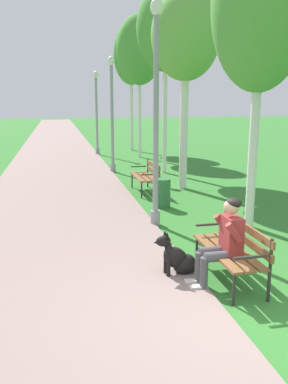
{
  "coord_description": "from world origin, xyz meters",
  "views": [
    {
      "loc": [
        -2.09,
        -3.94,
        2.52
      ],
      "look_at": [
        -0.58,
        3.01,
        0.9
      ],
      "focal_mm": 37.41,
      "sensor_mm": 36.0,
      "label": 1
    }
  ],
  "objects_px": {
    "birch_tree_second": "(262,6)",
    "birch_tree_third": "(186,38)",
    "lamp_post_near": "(156,114)",
    "litter_bin": "(163,193)",
    "park_bench_mid": "(147,174)",
    "birch_tree_fourth": "(166,29)",
    "lamp_post_mid": "(112,114)",
    "birch_tree_fifth": "(139,50)",
    "person_seated_on_near_bench": "(224,239)",
    "birch_tree_sixth": "(131,55)",
    "lamp_post_far": "(97,112)",
    "park_bench_near": "(234,246)",
    "dog_black": "(178,259)"
  },
  "relations": [
    {
      "from": "birch_tree_fourth",
      "to": "park_bench_near",
      "type": "bearing_deg",
      "value": -98.77
    },
    {
      "from": "birch_tree_sixth",
      "to": "lamp_post_far",
      "type": "bearing_deg",
      "value": -144.85
    },
    {
      "from": "park_bench_near",
      "to": "litter_bin",
      "type": "xyz_separation_m",
      "value": [
        0.07,
        4.14,
        -0.16
      ]
    },
    {
      "from": "birch_tree_sixth",
      "to": "litter_bin",
      "type": "height_order",
      "value": "birch_tree_sixth"
    },
    {
      "from": "park_bench_mid",
      "to": "birch_tree_fourth",
      "type": "xyz_separation_m",
      "value": [
        1.31,
        2.98,
        4.38
      ]
    },
    {
      "from": "lamp_post_near",
      "to": "lamp_post_mid",
      "type": "distance_m",
      "value": 6.57
    },
    {
      "from": "lamp_post_mid",
      "to": "birch_tree_fourth",
      "type": "height_order",
      "value": "birch_tree_fourth"
    },
    {
      "from": "birch_tree_second",
      "to": "birch_tree_fifth",
      "type": "xyz_separation_m",
      "value": [
        -0.06,
        10.78,
        0.47
      ]
    },
    {
      "from": "park_bench_mid",
      "to": "person_seated_on_near_bench",
      "type": "bearing_deg",
      "value": -92.5
    },
    {
      "from": "lamp_post_far",
      "to": "birch_tree_third",
      "type": "bearing_deg",
      "value": -78.56
    },
    {
      "from": "litter_bin",
      "to": "dog_black",
      "type": "bearing_deg",
      "value": -101.61
    },
    {
      "from": "birch_tree_third",
      "to": "birch_tree_fifth",
      "type": "height_order",
      "value": "birch_tree_fifth"
    },
    {
      "from": "birch_tree_sixth",
      "to": "dog_black",
      "type": "bearing_deg",
      "value": -98.05
    },
    {
      "from": "birch_tree_second",
      "to": "birch_tree_third",
      "type": "xyz_separation_m",
      "value": [
        -0.18,
        3.88,
        0.0
      ]
    },
    {
      "from": "lamp_post_far",
      "to": "birch_tree_sixth",
      "type": "height_order",
      "value": "birch_tree_sixth"
    },
    {
      "from": "dog_black",
      "to": "lamp_post_far",
      "type": "relative_size",
      "value": 0.21
    },
    {
      "from": "lamp_post_near",
      "to": "lamp_post_far",
      "type": "relative_size",
      "value": 1.13
    },
    {
      "from": "lamp_post_near",
      "to": "birch_tree_third",
      "type": "relative_size",
      "value": 0.8
    },
    {
      "from": "dog_black",
      "to": "birch_tree_fourth",
      "type": "relative_size",
      "value": 0.13
    },
    {
      "from": "birch_tree_second",
      "to": "dog_black",
      "type": "bearing_deg",
      "value": -137.34
    },
    {
      "from": "person_seated_on_near_bench",
      "to": "birch_tree_sixth",
      "type": "distance_m",
      "value": 16.5
    },
    {
      "from": "lamp_post_far",
      "to": "park_bench_near",
      "type": "bearing_deg",
      "value": -88.11
    },
    {
      "from": "birch_tree_second",
      "to": "birch_tree_fourth",
      "type": "height_order",
      "value": "birch_tree_fourth"
    },
    {
      "from": "lamp_post_near",
      "to": "park_bench_mid",
      "type": "bearing_deg",
      "value": 80.61
    },
    {
      "from": "lamp_post_mid",
      "to": "birch_tree_fourth",
      "type": "xyz_separation_m",
      "value": [
        1.78,
        -0.55,
        2.8
      ]
    },
    {
      "from": "lamp_post_mid",
      "to": "litter_bin",
      "type": "xyz_separation_m",
      "value": [
        0.49,
        -5.24,
        -1.74
      ]
    },
    {
      "from": "birch_tree_fifth",
      "to": "birch_tree_sixth",
      "type": "bearing_deg",
      "value": 87.0
    },
    {
      "from": "dog_black",
      "to": "park_bench_near",
      "type": "bearing_deg",
      "value": -23.74
    },
    {
      "from": "birch_tree_fourth",
      "to": "litter_bin",
      "type": "bearing_deg",
      "value": -105.41
    },
    {
      "from": "person_seated_on_near_bench",
      "to": "lamp_post_far",
      "type": "bearing_deg",
      "value": 91.06
    },
    {
      "from": "park_bench_mid",
      "to": "birch_tree_third",
      "type": "xyz_separation_m",
      "value": [
        1.15,
        0.28,
        3.71
      ]
    },
    {
      "from": "park_bench_near",
      "to": "lamp_post_near",
      "type": "xyz_separation_m",
      "value": [
        -0.45,
        2.81,
        1.76
      ]
    },
    {
      "from": "person_seated_on_near_bench",
      "to": "lamp_post_mid",
      "type": "height_order",
      "value": "lamp_post_mid"
    },
    {
      "from": "dog_black",
      "to": "birch_tree_second",
      "type": "distance_m",
      "value": 4.88
    },
    {
      "from": "lamp_post_near",
      "to": "birch_tree_fifth",
      "type": "relative_size",
      "value": 0.71
    },
    {
      "from": "lamp_post_near",
      "to": "lamp_post_far",
      "type": "height_order",
      "value": "lamp_post_near"
    },
    {
      "from": "birch_tree_second",
      "to": "birch_tree_fifth",
      "type": "height_order",
      "value": "birch_tree_fifth"
    },
    {
      "from": "lamp_post_far",
      "to": "litter_bin",
      "type": "height_order",
      "value": "lamp_post_far"
    },
    {
      "from": "park_bench_near",
      "to": "birch_tree_fifth",
      "type": "bearing_deg",
      "value": 84.19
    },
    {
      "from": "park_bench_mid",
      "to": "dog_black",
      "type": "relative_size",
      "value": 1.8
    },
    {
      "from": "lamp_post_near",
      "to": "litter_bin",
      "type": "bearing_deg",
      "value": 68.69
    },
    {
      "from": "dog_black",
      "to": "birch_tree_third",
      "type": "distance_m",
      "value": 7.29
    },
    {
      "from": "lamp_post_mid",
      "to": "lamp_post_far",
      "type": "distance_m",
      "value": 5.03
    },
    {
      "from": "lamp_post_far",
      "to": "birch_tree_second",
      "type": "distance_m",
      "value": 12.49
    },
    {
      "from": "birch_tree_third",
      "to": "birch_tree_sixth",
      "type": "height_order",
      "value": "birch_tree_sixth"
    },
    {
      "from": "birch_tree_second",
      "to": "birch_tree_fourth",
      "type": "xyz_separation_m",
      "value": [
        -0.02,
        6.58,
        0.67
      ]
    },
    {
      "from": "lamp_post_far",
      "to": "birch_tree_third",
      "type": "relative_size",
      "value": 0.71
    },
    {
      "from": "lamp_post_far",
      "to": "birch_tree_fifth",
      "type": "bearing_deg",
      "value": -37.42
    },
    {
      "from": "person_seated_on_near_bench",
      "to": "lamp_post_near",
      "type": "distance_m",
      "value": 3.34
    },
    {
      "from": "birch_tree_third",
      "to": "litter_bin",
      "type": "bearing_deg",
      "value": -119.66
    }
  ]
}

